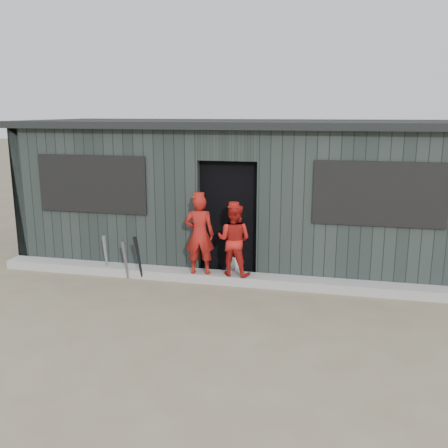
% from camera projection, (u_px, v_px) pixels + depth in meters
% --- Properties ---
extents(ground, '(80.00, 80.00, 0.00)m').
position_uv_depth(ground, '(194.00, 327.00, 6.60)').
color(ground, '#71654E').
rests_on(ground, ground).
extents(curb, '(8.00, 0.36, 0.15)m').
position_uv_depth(curb, '(224.00, 278.00, 8.32)').
color(curb, '#999A95').
rests_on(curb, ground).
extents(bat_left, '(0.11, 0.23, 0.73)m').
position_uv_depth(bat_left, '(106.00, 255.00, 8.61)').
color(bat_left, '#93929A').
rests_on(bat_left, ground).
extents(bat_mid, '(0.08, 0.20, 0.69)m').
position_uv_depth(bat_mid, '(125.00, 260.00, 8.39)').
color(bat_mid, slate).
rests_on(bat_mid, ground).
extents(bat_right, '(0.11, 0.26, 0.78)m').
position_uv_depth(bat_right, '(139.00, 258.00, 8.32)').
color(bat_right, black).
rests_on(bat_right, ground).
extents(player_red_left, '(0.52, 0.38, 1.33)m').
position_uv_depth(player_red_left, '(199.00, 234.00, 8.17)').
color(player_red_left, maroon).
rests_on(player_red_left, curb).
extents(player_red_right, '(0.64, 0.53, 1.19)m').
position_uv_depth(player_red_right, '(234.00, 240.00, 8.12)').
color(player_red_right, red).
rests_on(player_red_right, curb).
extents(player_grey_back, '(0.80, 0.69, 1.38)m').
position_uv_depth(player_grey_back, '(238.00, 235.00, 8.64)').
color(player_grey_back, '#B3B3B3').
rests_on(player_grey_back, ground).
extents(dugout, '(8.30, 3.30, 2.62)m').
position_uv_depth(dugout, '(244.00, 191.00, 9.65)').
color(dugout, black).
rests_on(dugout, ground).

